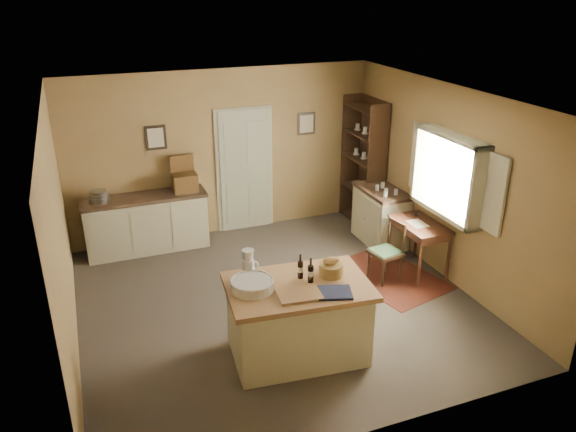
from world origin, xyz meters
The scene contains 16 objects.
ground centered at (0.00, 0.00, 0.00)m, with size 5.00×5.00×0.00m, color #4D443B.
wall_back centered at (0.00, 2.50, 1.35)m, with size 5.00×0.10×2.70m, color olive.
wall_front centered at (0.00, -2.50, 1.35)m, with size 5.00×0.10×2.70m, color olive.
wall_left centered at (-2.50, 0.00, 1.35)m, with size 0.10×5.00×2.70m, color olive.
wall_right centered at (2.50, 0.00, 1.35)m, with size 0.10×5.00×2.70m, color olive.
ceiling centered at (0.00, 0.00, 2.70)m, with size 5.00×5.00×0.00m, color silver.
door centered at (0.35, 2.47, 1.05)m, with size 0.97×0.06×2.11m, color #B3B79B.
framed_prints centered at (0.20, 2.48, 1.72)m, with size 2.82×0.02×0.38m.
window centered at (2.42, -0.20, 1.55)m, with size 0.25×1.99×1.12m.
work_island centered at (-0.16, -1.14, 0.48)m, with size 1.65×1.16×1.20m.
sideboard centered at (-1.34, 2.20, 0.48)m, with size 1.88×0.54×1.18m.
rug centered at (1.75, 0.06, 0.00)m, with size 1.10×1.60×0.01m, color #4E2011.
writing_desk centered at (2.20, 0.06, 0.67)m, with size 0.55×0.89×0.82m.
desk_chair centered at (1.64, 0.02, 0.42)m, with size 0.40×0.40×0.85m, color black, non-canonical shape.
right_cabinet centered at (2.20, 1.14, 0.46)m, with size 0.56×1.00×0.99m.
shelving_unit centered at (2.36, 2.00, 1.08)m, with size 0.37×0.97×2.16m.
Camera 1 is at (-2.17, -6.05, 3.97)m, focal length 35.00 mm.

